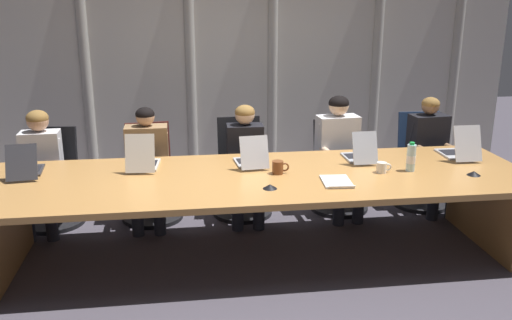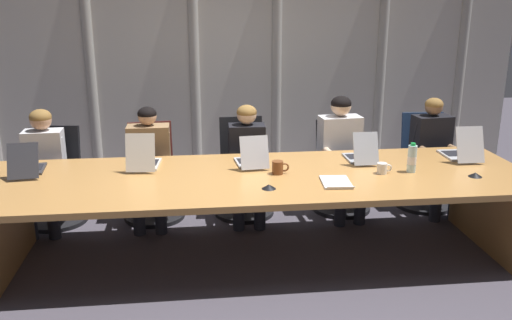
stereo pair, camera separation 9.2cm
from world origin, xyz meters
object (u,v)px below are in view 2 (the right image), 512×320
(person_left_end, at_px, (43,162))
(coffee_mug_near, at_px, (278,168))
(office_chair_right_end, at_px, (424,172))
(office_chair_left_end, at_px, (55,187))
(coffee_mug_far, at_px, (383,168))
(office_chair_left_mid, at_px, (153,183))
(office_chair_right_mid, at_px, (341,177))
(person_right_mid, at_px, (342,149))
(person_right_end, at_px, (435,149))
(conference_mic_middle, at_px, (475,175))
(laptop_left_mid, at_px, (144,161))
(office_chair_center, at_px, (243,179))
(laptop_right_end, at_px, (461,152))
(water_bottle_primary, at_px, (412,159))
(laptop_center, at_px, (251,159))
(person_center, at_px, (247,156))
(laptop_left_end, at_px, (28,167))
(laptop_right_mid, at_px, (360,155))
(person_left_mid, at_px, (149,160))
(spiral_notepad, at_px, (336,182))
(conference_mic_left_side, at_px, (269,187))

(person_left_end, bearing_deg, coffee_mug_near, 66.14)
(office_chair_right_end, bearing_deg, office_chair_left_end, -86.33)
(coffee_mug_far, bearing_deg, office_chair_left_mid, 151.11)
(office_chair_right_mid, xyz_separation_m, person_right_mid, (-0.04, -0.15, 0.34))
(person_right_end, distance_m, conference_mic_middle, 1.10)
(laptop_left_mid, distance_m, office_chair_left_end, 1.25)
(laptop_left_mid, xyz_separation_m, office_chair_center, (0.91, 0.70, -0.43))
(office_chair_center, xyz_separation_m, coffee_mug_far, (1.05, -1.08, 0.41))
(office_chair_right_mid, relative_size, person_right_end, 0.78)
(laptop_right_end, xyz_separation_m, water_bottle_primary, (-0.59, -0.33, 0.05))
(laptop_center, height_order, person_center, person_center)
(office_chair_center, xyz_separation_m, person_right_mid, (0.97, -0.15, 0.32))
(office_chair_center, distance_m, person_left_end, 1.92)
(coffee_mug_near, bearing_deg, office_chair_right_mid, 50.69)
(coffee_mug_near, bearing_deg, laptop_left_end, 172.82)
(water_bottle_primary, bearing_deg, laptop_right_mid, 133.31)
(person_right_mid, height_order, coffee_mug_near, person_right_mid)
(person_center, bearing_deg, person_left_end, -87.83)
(office_chair_right_mid, bearing_deg, person_right_mid, -19.98)
(person_right_mid, bearing_deg, office_chair_right_mid, 159.43)
(conference_mic_middle, bearing_deg, person_left_mid, 157.93)
(laptop_left_mid, xyz_separation_m, coffee_mug_near, (1.11, -0.30, -0.01))
(office_chair_left_mid, distance_m, spiral_notepad, 2.02)
(person_left_end, relative_size, conference_mic_middle, 10.25)
(person_right_mid, bearing_deg, person_left_mid, -94.42)
(conference_mic_left_side, bearing_deg, laptop_left_mid, 146.55)
(laptop_center, xyz_separation_m, coffee_mug_far, (1.05, -0.35, -0.01))
(office_chair_right_end, bearing_deg, laptop_right_mid, -48.83)
(laptop_right_end, distance_m, conference_mic_left_side, 1.93)
(person_left_end, xyz_separation_m, person_right_end, (3.81, 0.00, 0.01))
(laptop_left_end, bearing_deg, conference_mic_middle, -103.79)
(office_chair_center, xyz_separation_m, person_center, (0.02, -0.17, 0.28))
(conference_mic_left_side, bearing_deg, laptop_right_end, 18.48)
(laptop_left_mid, xyz_separation_m, office_chair_left_end, (-0.93, 0.69, -0.44))
(office_chair_right_end, relative_size, person_right_end, 0.83)
(office_chair_left_mid, xyz_separation_m, office_chair_right_mid, (1.91, -0.00, -0.01))
(water_bottle_primary, bearing_deg, laptop_right_end, 29.21)
(conference_mic_left_side, bearing_deg, person_center, 92.30)
(office_chair_right_mid, xyz_separation_m, person_left_mid, (-1.92, -0.16, 0.30))
(laptop_right_end, xyz_separation_m, person_right_end, (0.02, 0.58, -0.14))
(water_bottle_primary, distance_m, coffee_mug_near, 1.11)
(laptop_right_mid, height_order, person_right_end, person_right_end)
(spiral_notepad, bearing_deg, laptop_center, 142.10)
(laptop_right_mid, distance_m, person_left_end, 2.92)
(laptop_right_end, xyz_separation_m, office_chair_left_end, (-3.75, 0.73, -0.44))
(office_chair_right_end, distance_m, conference_mic_middle, 1.32)
(laptop_right_mid, bearing_deg, laptop_left_mid, 88.59)
(laptop_left_mid, distance_m, person_left_end, 1.12)
(office_chair_left_mid, bearing_deg, person_center, 74.23)
(conference_mic_left_side, bearing_deg, person_left_mid, 129.75)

